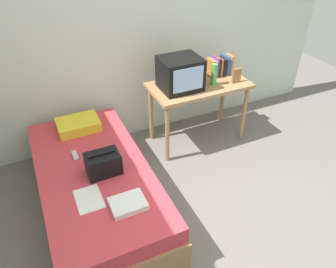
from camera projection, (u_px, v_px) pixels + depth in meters
name	position (u px, v px, depth m)	size (l,w,h in m)	color
ground_plane	(221.00, 241.00, 2.94)	(8.00, 8.00, 0.00)	slate
wall_back	(136.00, 33.00, 3.66)	(5.20, 0.10, 2.60)	silver
bed	(96.00, 189.00, 3.13)	(1.00, 2.00, 0.51)	#9E754C
desk	(199.00, 92.00, 3.83)	(1.16, 0.60, 0.78)	#9E754C
tv	(180.00, 74.00, 3.58)	(0.44, 0.39, 0.36)	black
water_bottle	(214.00, 75.00, 3.68)	(0.06, 0.06, 0.25)	green
book_row	(220.00, 66.00, 3.91)	(0.29, 0.16, 0.24)	#CC7233
picture_frame	(237.00, 76.00, 3.75)	(0.11, 0.02, 0.17)	olive
pillow	(78.00, 125.00, 3.47)	(0.43, 0.31, 0.11)	yellow
handbag	(103.00, 164.00, 2.88)	(0.30, 0.20, 0.23)	black
magazine	(89.00, 199.00, 2.66)	(0.21, 0.29, 0.01)	white
remote_dark	(119.00, 209.00, 2.57)	(0.04, 0.16, 0.02)	black
remote_silver	(75.00, 156.00, 3.11)	(0.04, 0.14, 0.02)	#B7B7BC
folded_towel	(128.00, 204.00, 2.59)	(0.28, 0.22, 0.05)	white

